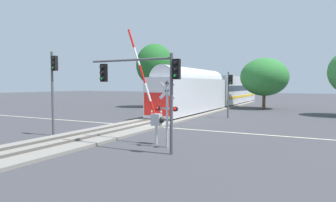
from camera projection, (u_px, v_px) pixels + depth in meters
ground_plane at (141, 126)px, 25.03m from camera, size 220.00×220.00×0.00m
road_centre_stripe at (141, 126)px, 25.03m from camera, size 44.00×0.20×0.01m
railway_track at (141, 125)px, 25.03m from camera, size 4.40×80.00×0.32m
commuter_train at (218, 90)px, 44.08m from camera, size 3.04×40.71×5.16m
crossing_gate_near at (153, 108)px, 17.24m from camera, size 2.51×0.40×6.88m
crossing_signal_mast at (167, 107)px, 16.22m from camera, size 1.36×0.44×3.75m
traffic_signal_near_right at (145, 78)px, 15.17m from camera, size 5.43×0.38×5.07m
traffic_signal_far_side at (229, 87)px, 30.48m from camera, size 0.53×0.38×4.83m
traffic_signal_median at (53, 80)px, 19.92m from camera, size 0.53×0.38×5.75m
oak_behind_train at (155, 65)px, 45.22m from camera, size 5.72×5.72×9.82m
elm_centre_background at (264, 77)px, 42.45m from camera, size 6.83×6.83×7.39m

